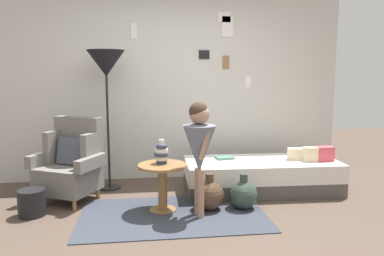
% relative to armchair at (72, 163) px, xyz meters
% --- Properties ---
extents(ground_plane, '(12.00, 12.00, 0.00)m').
position_rel_armchair_xyz_m(ground_plane, '(1.26, -1.09, -0.44)').
color(ground_plane, '#4C3D33').
extents(gallery_wall, '(4.80, 0.12, 2.60)m').
position_rel_armchair_xyz_m(gallery_wall, '(1.26, 0.86, 0.86)').
color(gallery_wall, beige).
rests_on(gallery_wall, ground).
extents(rug, '(1.94, 1.17, 0.01)m').
position_rel_armchair_xyz_m(rug, '(1.14, -0.67, -0.43)').
color(rug, '#333842').
rests_on(rug, ground).
extents(armchair, '(0.90, 0.82, 0.97)m').
position_rel_armchair_xyz_m(armchair, '(0.00, 0.00, 0.00)').
color(armchair, '#9E7042').
rests_on(armchair, ground).
extents(daybed, '(1.92, 0.85, 0.40)m').
position_rel_armchair_xyz_m(daybed, '(2.31, 0.01, -0.24)').
color(daybed, '#4C4742').
rests_on(daybed, ground).
extents(pillow_head, '(0.22, 0.14, 0.18)m').
position_rel_armchair_xyz_m(pillow_head, '(3.08, -0.12, 0.05)').
color(pillow_head, '#D64C56').
rests_on(pillow_head, daybed).
extents(pillow_mid, '(0.21, 0.13, 0.18)m').
position_rel_armchair_xyz_m(pillow_mid, '(2.92, -0.11, 0.05)').
color(pillow_mid, beige).
rests_on(pillow_mid, daybed).
extents(pillow_back, '(0.20, 0.14, 0.14)m').
position_rel_armchair_xyz_m(pillow_back, '(2.76, 0.00, 0.03)').
color(pillow_back, beige).
rests_on(pillow_back, daybed).
extents(side_table, '(0.53, 0.53, 0.52)m').
position_rel_armchair_xyz_m(side_table, '(1.04, -0.52, -0.07)').
color(side_table, olive).
rests_on(side_table, ground).
extents(vase_striped, '(0.16, 0.16, 0.26)m').
position_rel_armchair_xyz_m(vase_striped, '(1.03, -0.48, 0.19)').
color(vase_striped, '#2D384C').
rests_on(vase_striped, side_table).
extents(floor_lamp, '(0.47, 0.47, 1.77)m').
position_rel_armchair_xyz_m(floor_lamp, '(0.40, 0.38, 1.12)').
color(floor_lamp, black).
rests_on(floor_lamp, ground).
extents(person_child, '(0.34, 0.34, 1.20)m').
position_rel_armchair_xyz_m(person_child, '(1.41, -0.73, 0.34)').
color(person_child, '#A37A60').
rests_on(person_child, ground).
extents(book_on_daybed, '(0.25, 0.20, 0.03)m').
position_rel_armchair_xyz_m(book_on_daybed, '(1.87, 0.15, -0.02)').
color(book_on_daybed, '#4C7765').
rests_on(book_on_daybed, daybed).
extents(demijohn_near, '(0.32, 0.32, 0.41)m').
position_rel_armchair_xyz_m(demijohn_near, '(1.55, -0.56, -0.27)').
color(demijohn_near, '#473323').
rests_on(demijohn_near, ground).
extents(demijohn_far, '(0.31, 0.31, 0.40)m').
position_rel_armchair_xyz_m(demijohn_far, '(1.92, -0.57, -0.28)').
color(demijohn_far, '#2D3D33').
rests_on(demijohn_far, ground).
extents(magazine_basket, '(0.28, 0.28, 0.28)m').
position_rel_armchair_xyz_m(magazine_basket, '(-0.33, -0.48, -0.30)').
color(magazine_basket, black).
rests_on(magazine_basket, ground).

